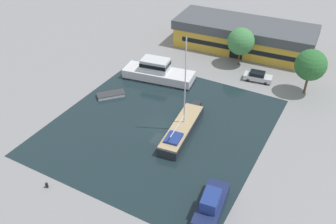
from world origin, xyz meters
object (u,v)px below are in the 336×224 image
at_px(motor_cruiser, 158,72).
at_px(small_dinghy, 111,95).
at_px(cabin_boat, 211,205).
at_px(quay_tree_near_building, 241,41).
at_px(sailboat_moored, 182,128).
at_px(parked_car, 258,76).
at_px(warehouse_building, 244,36).
at_px(quay_tree_by_water, 311,65).

relative_size(motor_cruiser, small_dinghy, 2.86).
bearing_deg(cabin_boat, quay_tree_near_building, 98.06).
xyz_separation_m(sailboat_moored, motor_cruiser, (-10.21, 10.98, 0.55)).
distance_m(small_dinghy, cabin_boat, 26.38).
bearing_deg(parked_car, cabin_boat, 0.63).
bearing_deg(sailboat_moored, warehouse_building, 86.72).
bearing_deg(parked_car, sailboat_moored, -21.55).
bearing_deg(motor_cruiser, quay_tree_by_water, -80.66).
bearing_deg(warehouse_building, parked_car, -62.93).
xyz_separation_m(warehouse_building, quay_tree_by_water, (14.07, -10.67, 2.28)).
distance_m(quay_tree_near_building, sailboat_moored, 22.79).
height_order(quay_tree_near_building, small_dinghy, quay_tree_near_building).
height_order(warehouse_building, sailboat_moored, sailboat_moored).
bearing_deg(cabin_boat, small_dinghy, 142.31).
relative_size(quay_tree_by_water, cabin_boat, 1.05).
bearing_deg(small_dinghy, sailboat_moored, -148.25).
height_order(sailboat_moored, cabin_boat, sailboat_moored).
height_order(parked_car, cabin_boat, cabin_boat).
bearing_deg(quay_tree_near_building, quay_tree_by_water, -17.79).
distance_m(quay_tree_near_building, parked_car, 7.20).
xyz_separation_m(quay_tree_by_water, sailboat_moored, (-12.27, -18.47, -4.18)).
bearing_deg(motor_cruiser, sailboat_moored, -146.15).
bearing_deg(parked_car, motor_cruiser, -70.64).
bearing_deg(parked_car, quay_tree_near_building, -137.11).
relative_size(quay_tree_near_building, quay_tree_by_water, 0.93).
distance_m(quay_tree_near_building, quay_tree_by_water, 13.13).
height_order(quay_tree_near_building, cabin_boat, quay_tree_near_building).
bearing_deg(motor_cruiser, quay_tree_near_building, -50.05).
relative_size(warehouse_building, quay_tree_near_building, 3.91).
xyz_separation_m(quay_tree_near_building, cabin_boat, (9.06, -33.04, -3.48)).
xyz_separation_m(quay_tree_by_water, cabin_boat, (-3.44, -29.03, -3.95)).
bearing_deg(sailboat_moored, quay_tree_near_building, 83.77).
xyz_separation_m(warehouse_building, quay_tree_near_building, (1.57, -6.66, 1.81)).
bearing_deg(motor_cruiser, warehouse_building, -33.94).
bearing_deg(sailboat_moored, motor_cruiser, 126.10).
xyz_separation_m(quay_tree_near_building, small_dinghy, (-13.68, -19.69, -4.18)).
bearing_deg(warehouse_building, cabin_boat, -78.94).
relative_size(warehouse_building, motor_cruiser, 2.17).
relative_size(sailboat_moored, cabin_boat, 1.95).
bearing_deg(cabin_boat, sailboat_moored, 122.62).
distance_m(quay_tree_by_water, sailboat_moored, 22.56).
bearing_deg(warehouse_building, sailboat_moored, -90.39).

